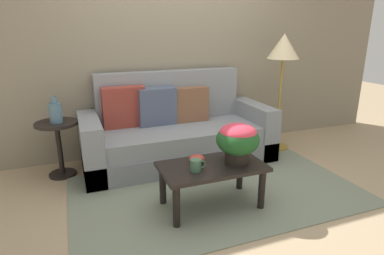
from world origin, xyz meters
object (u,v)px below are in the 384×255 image
at_px(potted_plant, 238,139).
at_px(floor_lamp, 283,54).
at_px(couch, 176,134).
at_px(side_table, 58,139).
at_px(snack_bowl, 197,159).
at_px(coffee_mug, 196,165).
at_px(table_vase, 55,112).
at_px(coffee_table, 212,172).

bearing_deg(potted_plant, floor_lamp, 41.82).
distance_m(couch, floor_lamp, 1.64).
distance_m(couch, side_table, 1.30).
bearing_deg(snack_bowl, side_table, 136.75).
relative_size(couch, coffee_mug, 15.87).
relative_size(side_table, table_vase, 2.23).
relative_size(coffee_table, side_table, 1.51).
bearing_deg(coffee_table, couch, 87.47).
height_order(potted_plant, snack_bowl, potted_plant).
xyz_separation_m(potted_plant, coffee_mug, (-0.41, -0.05, -0.16)).
distance_m(floor_lamp, potted_plant, 1.71).
height_order(couch, table_vase, couch).
xyz_separation_m(couch, table_vase, (-1.29, 0.02, 0.38)).
relative_size(coffee_mug, snack_bowl, 1.02).
bearing_deg(side_table, snack_bowl, -43.25).
xyz_separation_m(couch, side_table, (-1.29, 0.04, 0.08)).
bearing_deg(coffee_table, floor_lamp, 36.34).
xyz_separation_m(couch, coffee_table, (-0.05, -1.13, 0.00)).
relative_size(coffee_table, floor_lamp, 0.62).
xyz_separation_m(snack_bowl, table_vase, (-1.14, 1.06, 0.27)).
bearing_deg(potted_plant, side_table, 141.22).
xyz_separation_m(coffee_table, side_table, (-1.24, 1.17, 0.08)).
height_order(couch, side_table, couch).
bearing_deg(potted_plant, snack_bowl, 161.37).
bearing_deg(floor_lamp, table_vase, 177.58).
bearing_deg(side_table, table_vase, -64.68).
distance_m(couch, potted_plant, 1.20).
height_order(coffee_table, floor_lamp, floor_lamp).
bearing_deg(table_vase, snack_bowl, -43.06).
relative_size(floor_lamp, potted_plant, 3.90).
bearing_deg(floor_lamp, side_table, 177.32).
bearing_deg(floor_lamp, coffee_mug, -145.17).
bearing_deg(couch, floor_lamp, -3.74).
bearing_deg(potted_plant, coffee_mug, -173.37).
bearing_deg(side_table, coffee_mug, -49.09).
height_order(couch, floor_lamp, floor_lamp).
height_order(floor_lamp, potted_plant, floor_lamp).
distance_m(potted_plant, coffee_mug, 0.44).
relative_size(coffee_table, coffee_mug, 6.55).
distance_m(side_table, floor_lamp, 2.79).
height_order(couch, coffee_mug, couch).
bearing_deg(snack_bowl, coffee_table, -42.98).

